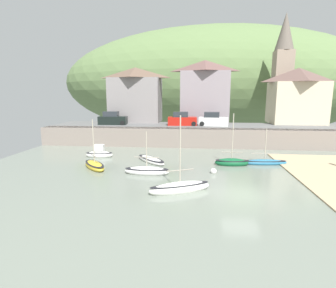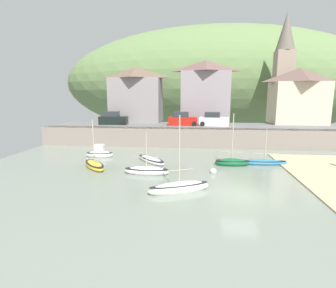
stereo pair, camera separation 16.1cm
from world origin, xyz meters
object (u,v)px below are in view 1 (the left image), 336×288
(parked_car_by_wall, at_px, (182,120))
(parked_car_end_of_row, at_px, (213,120))
(fishing_boat_green, at_px, (180,188))
(church_with_spire, at_px, (283,66))
(sailboat_nearest_shore, at_px, (232,162))
(dinghy_open_wooden, at_px, (95,165))
(sailboat_far_left, at_px, (265,162))
(rowboat_small_beached, at_px, (147,171))
(sailboat_white_hull, at_px, (99,154))
(motorboat_with_cabin, at_px, (151,160))
(mooring_buoy, at_px, (213,171))
(waterfront_building_right, at_px, (297,96))
(waterfront_building_left, at_px, (136,95))
(waterfront_building_centre, at_px, (205,91))
(parked_car_near_slipway, at_px, (112,119))

(parked_car_by_wall, height_order, parked_car_end_of_row, same)
(fishing_boat_green, bearing_deg, church_with_spire, 37.99)
(sailboat_nearest_shore, relative_size, dinghy_open_wooden, 1.10)
(sailboat_nearest_shore, distance_m, sailboat_far_left, 3.35)
(parked_car_end_of_row, bearing_deg, sailboat_nearest_shore, -78.82)
(rowboat_small_beached, distance_m, parked_car_end_of_row, 18.11)
(rowboat_small_beached, xyz_separation_m, parked_car_end_of_row, (6.61, 16.61, 2.93))
(sailboat_white_hull, bearing_deg, motorboat_with_cabin, -18.68)
(dinghy_open_wooden, distance_m, parked_car_end_of_row, 19.52)
(sailboat_nearest_shore, bearing_deg, sailboat_far_left, 9.85)
(fishing_boat_green, distance_m, mooring_buoy, 5.60)
(fishing_boat_green, distance_m, parked_car_end_of_row, 21.22)
(church_with_spire, bearing_deg, waterfront_building_right, -73.14)
(church_with_spire, height_order, motorboat_with_cabin, church_with_spire)
(church_with_spire, xyz_separation_m, parked_car_by_wall, (-16.00, -8.50, -8.10))
(rowboat_small_beached, height_order, parked_car_by_wall, parked_car_by_wall)
(waterfront_building_left, xyz_separation_m, mooring_buoy, (11.35, -20.30, -6.60))
(waterfront_building_left, height_order, sailboat_far_left, waterfront_building_left)
(motorboat_with_cabin, distance_m, dinghy_open_wooden, 5.67)
(sailboat_far_left, height_order, parked_car_by_wall, parked_car_by_wall)
(church_with_spire, height_order, sailboat_nearest_shore, church_with_spire)
(waterfront_building_centre, bearing_deg, dinghy_open_wooden, -118.35)
(motorboat_with_cabin, xyz_separation_m, mooring_buoy, (6.11, -3.43, -0.03))
(rowboat_small_beached, bearing_deg, parked_car_by_wall, 84.17)
(waterfront_building_right, bearing_deg, parked_car_by_wall, -165.35)
(motorboat_with_cabin, bearing_deg, mooring_buoy, 19.44)
(parked_car_near_slipway, bearing_deg, church_with_spire, 15.04)
(waterfront_building_left, distance_m, rowboat_small_beached, 22.77)
(waterfront_building_right, bearing_deg, rowboat_small_beached, -132.54)
(waterfront_building_centre, xyz_separation_m, fishing_boat_green, (-2.30, -25.23, -6.95))
(parked_car_by_wall, bearing_deg, dinghy_open_wooden, -118.47)
(parked_car_by_wall, bearing_deg, fishing_boat_green, -89.96)
(sailboat_far_left, distance_m, parked_car_by_wall, 15.33)
(waterfront_building_centre, relative_size, waterfront_building_right, 1.15)
(sailboat_white_hull, height_order, fishing_boat_green, fishing_boat_green)
(rowboat_small_beached, relative_size, parked_car_end_of_row, 0.93)
(parked_car_near_slipway, bearing_deg, motorboat_with_cabin, -60.63)
(parked_car_near_slipway, bearing_deg, waterfront_building_centre, 15.48)
(waterfront_building_right, xyz_separation_m, sailboat_white_hull, (-25.76, -15.25, -6.25))
(parked_car_by_wall, bearing_deg, sailboat_white_hull, -131.12)
(waterfront_building_right, bearing_deg, fishing_boat_green, -122.77)
(rowboat_small_beached, bearing_deg, parked_car_end_of_row, 69.86)
(waterfront_building_left, height_order, mooring_buoy, waterfront_building_left)
(fishing_boat_green, bearing_deg, waterfront_building_right, 32.43)
(parked_car_near_slipway, distance_m, parked_car_end_of_row, 14.75)
(waterfront_building_right, bearing_deg, sailboat_nearest_shore, -123.93)
(sailboat_white_hull, bearing_deg, fishing_boat_green, -50.02)
(rowboat_small_beached, bearing_deg, waterfront_building_right, 49.03)
(parked_car_end_of_row, bearing_deg, rowboat_small_beached, -105.49)
(sailboat_nearest_shore, height_order, parked_car_near_slipway, sailboat_nearest_shore)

